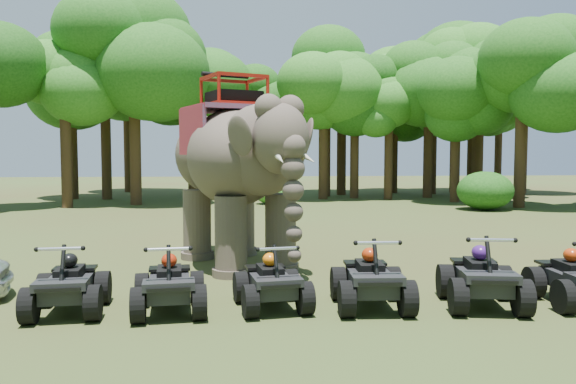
# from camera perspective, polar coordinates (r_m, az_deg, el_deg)

# --- Properties ---
(ground) EXTENTS (110.00, 110.00, 0.00)m
(ground) POSITION_cam_1_polar(r_m,az_deg,el_deg) (11.41, 0.48, -9.99)
(ground) COLOR #47381E
(ground) RESTS_ON ground
(elephant) EXTENTS (4.49, 6.17, 4.74)m
(elephant) POSITION_cam_1_polar(r_m,az_deg,el_deg) (13.81, -5.29, 2.38)
(elephant) COLOR #4C4037
(elephant) RESTS_ON ground
(atv_0) EXTENTS (1.38, 1.80, 1.25)m
(atv_0) POSITION_cam_1_polar(r_m,az_deg,el_deg) (10.46, -21.45, -8.05)
(atv_0) COLOR black
(atv_0) RESTS_ON ground
(atv_1) EXTENTS (1.40, 1.80, 1.24)m
(atv_1) POSITION_cam_1_polar(r_m,az_deg,el_deg) (10.00, -11.97, -8.45)
(atv_1) COLOR black
(atv_1) RESTS_ON ground
(atv_2) EXTENTS (1.42, 1.78, 1.19)m
(atv_2) POSITION_cam_1_polar(r_m,az_deg,el_deg) (10.05, -1.68, -8.42)
(atv_2) COLOR black
(atv_2) RESTS_ON ground
(atv_3) EXTENTS (1.35, 1.81, 1.30)m
(atv_3) POSITION_cam_1_polar(r_m,az_deg,el_deg) (10.18, 8.44, -8.00)
(atv_3) COLOR black
(atv_3) RESTS_ON ground
(atv_4) EXTENTS (1.60, 2.00, 1.34)m
(atv_4) POSITION_cam_1_polar(r_m,az_deg,el_deg) (10.71, 19.10, -7.46)
(atv_4) COLOR black
(atv_4) RESTS_ON ground
(atv_5) EXTENTS (1.27, 1.72, 1.25)m
(atv_5) POSITION_cam_1_polar(r_m,az_deg,el_deg) (11.50, 27.18, -7.14)
(atv_5) COLOR black
(atv_5) RESTS_ON ground
(tree_0) EXTENTS (5.12, 5.12, 7.32)m
(tree_0) POSITION_cam_1_polar(r_m,az_deg,el_deg) (35.74, -3.00, 5.44)
(tree_0) COLOR #195114
(tree_0) RESTS_ON ground
(tree_1) EXTENTS (5.81, 5.81, 8.30)m
(tree_1) POSITION_cam_1_polar(r_m,az_deg,el_deg) (33.57, 3.61, 6.37)
(tree_1) COLOR #195114
(tree_1) RESTS_ON ground
(tree_2) EXTENTS (4.71, 4.71, 6.73)m
(tree_2) POSITION_cam_1_polar(r_m,az_deg,el_deg) (33.70, 10.19, 4.97)
(tree_2) COLOR #195114
(tree_2) RESTS_ON ground
(tree_3) EXTENTS (5.05, 5.05, 7.21)m
(tree_3) POSITION_cam_1_polar(r_m,az_deg,el_deg) (32.75, 16.67, 5.31)
(tree_3) COLOR #195114
(tree_3) RESTS_ON ground
(tree_4) EXTENTS (6.00, 6.00, 8.57)m
(tree_4) POSITION_cam_1_polar(r_m,az_deg,el_deg) (30.53, 22.61, 6.56)
(tree_4) COLOR #195114
(tree_4) RESTS_ON ground
(tree_31) EXTENTS (5.28, 5.28, 7.54)m
(tree_31) POSITION_cam_1_polar(r_m,az_deg,el_deg) (30.24, -21.67, 5.63)
(tree_31) COLOR #195114
(tree_31) RESTS_ON ground
(tree_32) EXTENTS (6.88, 6.88, 9.82)m
(tree_32) POSITION_cam_1_polar(r_m,az_deg,el_deg) (30.87, -15.32, 7.86)
(tree_32) COLOR #195114
(tree_32) RESTS_ON ground
(tree_33) EXTENTS (5.77, 5.77, 8.24)m
(tree_33) POSITION_cam_1_polar(r_m,az_deg,el_deg) (35.26, -9.73, 6.16)
(tree_33) COLOR #195114
(tree_33) RESTS_ON ground
(tree_34) EXTENTS (6.10, 6.10, 8.71)m
(tree_34) POSITION_cam_1_polar(r_m,az_deg,el_deg) (35.67, 14.07, 6.45)
(tree_34) COLOR #195114
(tree_34) RESTS_ON ground
(tree_35) EXTENTS (6.13, 6.13, 8.76)m
(tree_35) POSITION_cam_1_polar(r_m,az_deg,el_deg) (39.05, 10.22, 6.32)
(tree_35) COLOR #195114
(tree_35) RESTS_ON ground
(tree_36) EXTENTS (6.62, 6.62, 9.46)m
(tree_36) POSITION_cam_1_polar(r_m,az_deg,el_deg) (36.49, 18.69, 6.89)
(tree_36) COLOR #195114
(tree_36) RESTS_ON ground
(tree_37) EXTENTS (7.55, 7.55, 10.79)m
(tree_37) POSITION_cam_1_polar(r_m,az_deg,el_deg) (41.20, -15.97, 7.52)
(tree_37) COLOR #195114
(tree_37) RESTS_ON ground
(tree_38) EXTENTS (7.02, 7.02, 10.02)m
(tree_38) POSITION_cam_1_polar(r_m,az_deg,el_deg) (37.02, 5.47, 7.47)
(tree_38) COLOR #195114
(tree_38) RESTS_ON ground
(tree_39) EXTENTS (5.28, 5.28, 7.54)m
(tree_39) POSITION_cam_1_polar(r_m,az_deg,el_deg) (35.74, 3.92, 5.61)
(tree_39) COLOR #195114
(tree_39) RESTS_ON ground
(tree_40) EXTENTS (6.50, 6.50, 9.29)m
(tree_40) POSITION_cam_1_polar(r_m,az_deg,el_deg) (35.05, -18.05, 6.89)
(tree_40) COLOR #195114
(tree_40) RESTS_ON ground
(tree_41) EXTENTS (6.80, 6.80, 9.71)m
(tree_41) POSITION_cam_1_polar(r_m,az_deg,el_deg) (35.89, -21.13, 7.08)
(tree_41) COLOR #195114
(tree_41) RESTS_ON ground
(tree_42) EXTENTS (5.33, 5.33, 7.62)m
(tree_42) POSITION_cam_1_polar(r_m,az_deg,el_deg) (39.31, 10.73, 5.46)
(tree_42) COLOR #195114
(tree_42) RESTS_ON ground
(tree_43) EXTENTS (7.18, 7.18, 10.25)m
(tree_43) POSITION_cam_1_polar(r_m,az_deg,el_deg) (41.29, 22.82, 6.98)
(tree_43) COLOR #195114
(tree_43) RESTS_ON ground
(tree_44) EXTENTS (5.24, 5.24, 7.49)m
(tree_44) POSITION_cam_1_polar(r_m,az_deg,el_deg) (44.39, 20.60, 5.02)
(tree_44) COLOR #195114
(tree_44) RESTS_ON ground
(tree_45) EXTENTS (6.02, 6.02, 8.60)m
(tree_45) POSITION_cam_1_polar(r_m,az_deg,el_deg) (36.21, 18.85, 6.23)
(tree_45) COLOR #195114
(tree_45) RESTS_ON ground
(tree_46) EXTENTS (5.36, 5.36, 7.66)m
(tree_46) POSITION_cam_1_polar(r_m,az_deg,el_deg) (34.40, 6.78, 5.76)
(tree_46) COLOR #195114
(tree_46) RESTS_ON ground
(tree_47) EXTENTS (5.00, 5.00, 7.15)m
(tree_47) POSITION_cam_1_polar(r_m,az_deg,el_deg) (38.80, 14.51, 5.08)
(tree_47) COLOR #195114
(tree_47) RESTS_ON ground
(tree_48) EXTENTS (5.75, 5.75, 8.21)m
(tree_48) POSITION_cam_1_polar(r_m,az_deg,el_deg) (37.25, 18.20, 5.88)
(tree_48) COLOR #195114
(tree_48) RESTS_ON ground
(tree_49) EXTENTS (7.13, 7.13, 10.19)m
(tree_49) POSITION_cam_1_polar(r_m,az_deg,el_deg) (41.02, 16.60, 7.10)
(tree_49) COLOR #195114
(tree_49) RESTS_ON ground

